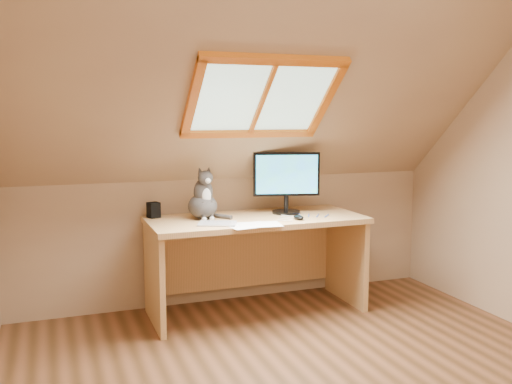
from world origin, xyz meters
name	(u,v)px	position (x,y,z in m)	size (l,w,h in m)	color
room_shell	(344,131)	(0.00, -0.09, 1.43)	(3.52, 3.52, 2.41)	tan
desk	(253,244)	(0.08, 1.45, 0.51)	(1.62, 0.71, 0.74)	tan
monitor	(286,178)	(0.36, 1.45, 1.02)	(0.51, 0.22, 0.48)	black
cat	(203,200)	(-0.31, 1.45, 0.88)	(0.25, 0.28, 0.40)	#433F3C
desk_speaker	(154,210)	(-0.65, 1.63, 0.80)	(0.08, 0.08, 0.12)	black
graphics_tablet	(217,224)	(-0.27, 1.21, 0.75)	(0.26, 0.19, 0.01)	#B2B2B7
mouse	(299,217)	(0.34, 1.18, 0.76)	(0.06, 0.11, 0.03)	black
papers	(254,224)	(-0.03, 1.12, 0.74)	(0.33, 0.27, 0.00)	white
cables	(303,217)	(0.42, 1.26, 0.74)	(0.51, 0.26, 0.01)	silver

